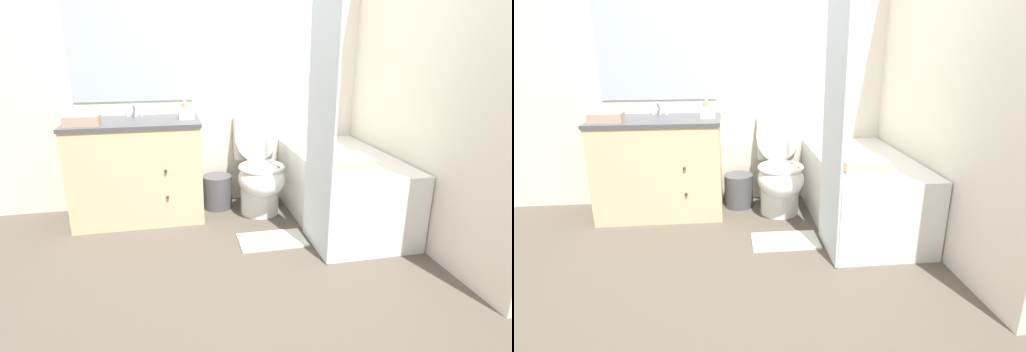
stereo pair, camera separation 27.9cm
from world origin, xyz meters
TOP-DOWN VIEW (x-y plane):
  - ground_plane at (0.00, 0.00)m, footprint 14.00×14.00m
  - wall_back at (-0.01, 1.61)m, footprint 8.00×0.06m
  - wall_right at (1.29, 0.79)m, footprint 0.05×2.59m
  - vanity_cabinet at (-0.74, 1.32)m, footprint 1.05×0.58m
  - sink_faucet at (-0.74, 1.50)m, footprint 0.14×0.12m
  - toilet at (0.27, 1.23)m, footprint 0.39×0.66m
  - bathtub at (0.90, 0.91)m, footprint 0.72×1.35m
  - shower_curtain at (0.52, 0.48)m, footprint 0.01×0.50m
  - wastebasket at (-0.08, 1.40)m, footprint 0.26×0.26m
  - tissue_box at (-0.32, 1.32)m, footprint 0.12×0.14m
  - soap_dispenser at (-0.33, 1.32)m, footprint 0.05×0.05m
  - hand_towel_folded at (-1.10, 1.17)m, footprint 0.26×0.13m
  - bath_towel_folded at (0.79, 0.59)m, footprint 0.31×0.24m
  - bath_mat at (0.24, 0.64)m, footprint 0.50×0.29m

SIDE VIEW (x-z plane):
  - ground_plane at x=0.00m, z-range 0.00..0.00m
  - bath_mat at x=0.24m, z-range 0.00..0.02m
  - wastebasket at x=-0.08m, z-range 0.00..0.30m
  - bathtub at x=0.90m, z-range 0.00..0.57m
  - toilet at x=0.27m, z-range -0.09..0.80m
  - vanity_cabinet at x=-0.74m, z-range 0.01..0.84m
  - bath_towel_folded at x=0.79m, z-range 0.57..0.65m
  - sink_faucet at x=-0.74m, z-range 0.81..0.93m
  - hand_towel_folded at x=-1.10m, z-range 0.84..0.91m
  - tissue_box at x=-0.32m, z-range 0.83..0.94m
  - soap_dispenser at x=-0.33m, z-range 0.83..0.98m
  - shower_curtain at x=0.52m, z-range 0.00..1.86m
  - wall_right at x=1.29m, z-range 0.00..2.50m
  - wall_back at x=-0.01m, z-range 0.00..2.50m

